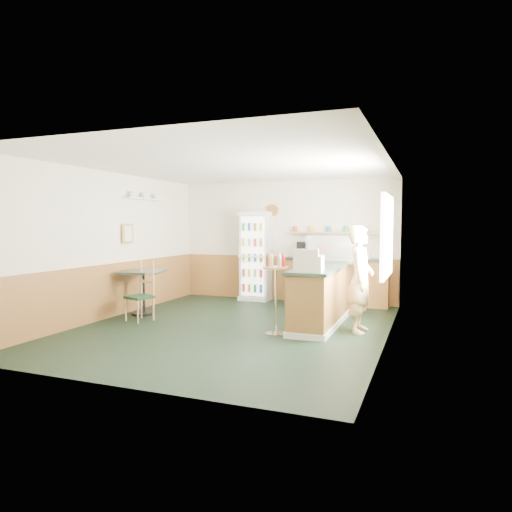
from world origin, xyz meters
The scene contains 13 objects.
ground centered at (0.00, 0.00, 0.00)m, with size 6.00×6.00×0.00m, color black.
room_envelope centered at (-0.23, 0.73, 1.52)m, with size 5.04×6.02×2.72m.
service_counter centered at (1.35, 1.07, 0.46)m, with size 0.68×3.01×1.01m.
back_counter centered at (1.19, 2.80, 0.55)m, with size 2.24×0.42×1.69m.
drinks_fridge centered at (-0.63, 2.74, 1.01)m, with size 0.66×0.55×2.02m.
display_case centered at (1.35, 1.55, 1.26)m, with size 0.90×0.47×0.51m.
cash_register centered at (1.35, -0.12, 1.13)m, with size 0.42×0.44×0.24m, color beige.
shopkeeper centered at (2.05, 0.42, 0.86)m, with size 0.57×0.41×1.71m, color tan.
condiment_stand centered at (0.83, -0.20, 0.81)m, with size 0.40×0.40×1.25m.
newspaper_rack centered at (0.99, 1.04, 0.57)m, with size 0.09×0.43×0.69m.
cafe_table centered at (-2.05, 0.39, 0.60)m, with size 0.95×0.95×0.85m.
cafe_chair centered at (-1.77, -0.01, 0.56)m, with size 0.50×0.50×1.08m.
dog_doorstop centered at (0.92, 0.69, 0.11)m, with size 0.20×0.26×0.24m.
Camera 1 is at (3.09, -6.91, 1.73)m, focal length 32.00 mm.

